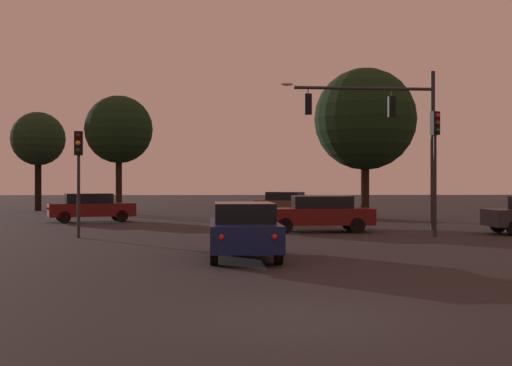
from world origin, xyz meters
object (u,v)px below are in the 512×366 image
Objects in this scene: traffic_light_corner_left at (435,149)px; tree_behind_sign at (38,139)px; car_nearside_lane at (244,229)px; car_crossing_left at (319,213)px; car_far_lane at (91,207)px; car_parked_lot at (287,203)px; traffic_light_corner_right at (78,162)px; tree_left_far at (365,119)px; traffic_signal_mast_arm at (390,123)px; tree_center_horizon at (119,130)px.

tree_behind_sign reaches higher than traffic_light_corner_left.
car_nearside_lane and car_crossing_left have the same top height.
traffic_light_corner_left reaches higher than car_far_lane.
traffic_light_corner_left is 1.12× the size of car_parked_lot.
traffic_light_corner_right is 19.02m from tree_left_far.
traffic_light_corner_right is 0.84× the size of car_far_lane.
traffic_light_corner_right is at bearing -80.51° from car_far_lane.
tree_behind_sign is (-7.05, 14.65, 4.58)m from car_far_lane.
car_far_lane is at bearing 146.62° from traffic_light_corner_left.
tree_left_far is at bearing 89.96° from traffic_light_corner_left.
traffic_light_corner_right is 0.87× the size of car_crossing_left.
car_far_lane is 1.11× the size of car_parked_lot.
traffic_signal_mast_arm is 0.88× the size of tree_center_horizon.
car_nearside_lane is (6.05, -6.95, -2.05)m from traffic_light_corner_right.
tree_behind_sign is (-17.98, 8.57, 4.58)m from car_parked_lot.
tree_left_far is (0.91, 9.48, 1.08)m from traffic_signal_mast_arm.
car_nearside_lane is at bearing -48.93° from traffic_light_corner_right.
tree_behind_sign is 8.72m from tree_center_horizon.
car_crossing_left is at bearing -164.55° from traffic_signal_mast_arm.
traffic_light_corner_left is 1.01× the size of car_far_lane.
traffic_light_corner_right is at bearing -84.67° from tree_center_horizon.
car_parked_lot is 20.44m from tree_behind_sign.
tree_left_far reaches higher than traffic_light_corner_left.
traffic_signal_mast_arm is 1.74× the size of traffic_light_corner_right.
tree_center_horizon is at bearing 90.79° from car_far_lane.
traffic_light_corner_right is (-13.56, -0.01, -0.53)m from traffic_light_corner_left.
car_crossing_left and car_parked_lot have the same top height.
car_crossing_left is 13.50m from car_parked_lot.
tree_left_far reaches higher than car_parked_lot.
traffic_light_corner_left reaches higher than car_parked_lot.
tree_center_horizon reaches higher than car_parked_lot.
traffic_light_corner_right reaches higher than car_far_lane.
traffic_signal_mast_arm is at bearing 15.57° from traffic_light_corner_right.
tree_center_horizon is at bearing 128.38° from traffic_light_corner_left.
tree_left_far is at bearing -22.60° from tree_center_horizon.
traffic_light_corner_left is 16.89m from car_parked_lot.
traffic_signal_mast_arm is at bearing -47.67° from tree_center_horizon.
car_far_lane is 0.64× the size of tree_behind_sign.
car_parked_lot is at bearing 90.81° from car_crossing_left.
car_nearside_lane is 0.51× the size of tree_left_far.
car_parked_lot is at bearing 82.12° from car_nearside_lane.
tree_left_far reaches higher than car_nearside_lane.
car_nearside_lane is at bearing -65.53° from car_far_lane.
car_parked_lot is (3.20, 23.08, -0.00)m from car_nearside_lane.
tree_behind_sign is at bearing 115.70° from car_far_lane.
car_crossing_left is 0.97× the size of car_far_lane.
car_far_lane is (-11.12, 7.41, -0.00)m from car_crossing_left.
traffic_light_corner_left is at bearing -75.66° from traffic_signal_mast_arm.
tree_center_horizon is (-11.06, 3.27, 4.88)m from car_parked_lot.
tree_center_horizon reaches higher than tree_behind_sign.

